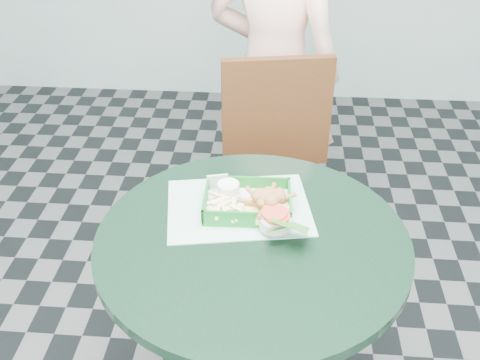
# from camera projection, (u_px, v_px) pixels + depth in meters

# --- Properties ---
(cafe_table) EXTENTS (0.82, 0.82, 0.75)m
(cafe_table) POSITION_uv_depth(u_px,v_px,m) (252.00, 289.00, 1.57)
(cafe_table) COLOR black
(cafe_table) RESTS_ON floor
(dining_chair) EXTENTS (0.43, 0.43, 0.93)m
(dining_chair) POSITION_uv_depth(u_px,v_px,m) (274.00, 164.00, 2.20)
(dining_chair) COLOR #3B1F14
(dining_chair) RESTS_ON floor
(diner_person) EXTENTS (0.67, 0.53, 1.59)m
(diner_person) POSITION_uv_depth(u_px,v_px,m) (274.00, 68.00, 2.32)
(diner_person) COLOR beige
(diner_person) RESTS_ON floor
(placemat) EXTENTS (0.44, 0.36, 0.00)m
(placemat) POSITION_uv_depth(u_px,v_px,m) (239.00, 213.00, 1.58)
(placemat) COLOR #9DD1C3
(placemat) RESTS_ON cafe_table
(food_basket) EXTENTS (0.24, 0.17, 0.05)m
(food_basket) POSITION_uv_depth(u_px,v_px,m) (247.00, 210.00, 1.56)
(food_basket) COLOR #126B1D
(food_basket) RESTS_ON placemat
(crab_sandwich) EXTENTS (0.13, 0.13, 0.08)m
(crab_sandwich) POSITION_uv_depth(u_px,v_px,m) (268.00, 208.00, 1.52)
(crab_sandwich) COLOR #F6D45A
(crab_sandwich) RESTS_ON food_basket
(fries_pile) EXTENTS (0.12, 0.12, 0.04)m
(fries_pile) POSITION_uv_depth(u_px,v_px,m) (226.00, 210.00, 1.53)
(fries_pile) COLOR #FFECA6
(fries_pile) RESTS_ON food_basket
(sauce_ramekin) EXTENTS (0.06, 0.06, 0.03)m
(sauce_ramekin) POSITION_uv_depth(u_px,v_px,m) (229.00, 193.00, 1.57)
(sauce_ramekin) COLOR white
(sauce_ramekin) RESTS_ON food_basket
(garnish_cup) EXTENTS (0.12, 0.12, 0.05)m
(garnish_cup) POSITION_uv_depth(u_px,v_px,m) (277.00, 227.00, 1.46)
(garnish_cup) COLOR beige
(garnish_cup) RESTS_ON food_basket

